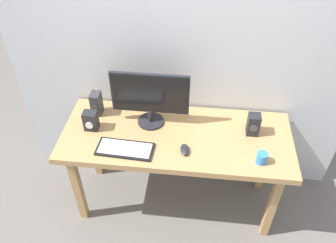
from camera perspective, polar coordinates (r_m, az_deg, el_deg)
ground_plane at (r=3.04m, az=1.16°, el=-12.80°), size 6.00×6.00×0.00m
wall_back at (r=2.35m, az=2.58°, el=17.16°), size 2.62×0.04×3.00m
desk at (r=2.51m, az=1.37°, el=-3.57°), size 1.64×0.66×0.77m
monitor at (r=2.42m, az=-3.00°, el=4.09°), size 0.55×0.19×0.42m
keyboard_primary at (r=2.36m, az=-7.15°, el=-4.54°), size 0.39×0.19×0.02m
mouse at (r=2.33m, az=2.81°, el=-4.68°), size 0.08×0.12×0.03m
speaker_right at (r=2.48m, az=13.98°, el=-0.47°), size 0.08×0.09×0.16m
speaker_left at (r=2.63m, az=-11.79°, el=2.93°), size 0.07×0.10×0.18m
audio_controller at (r=2.51m, az=-12.69°, el=0.15°), size 0.10×0.09×0.15m
coffee_mug at (r=2.32m, az=15.32°, el=-5.84°), size 0.07×0.07×0.08m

